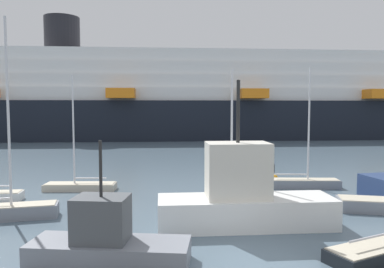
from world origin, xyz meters
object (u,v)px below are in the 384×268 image
(sailboat_6, at_px, (3,209))
(sailboat_7, at_px, (302,181))
(channel_buoy_0, at_px, (274,178))
(sailboat_5, at_px, (225,199))
(sailboat_1, at_px, (382,248))
(fishing_boat_3, at_px, (243,198))
(sailboat_0, at_px, (80,185))
(cruise_ship, at_px, (184,100))
(fishing_boat_0, at_px, (107,241))

(sailboat_6, height_order, sailboat_7, sailboat_6)
(sailboat_6, relative_size, channel_buoy_0, 7.27)
(sailboat_5, bearing_deg, sailboat_1, -78.56)
(sailboat_1, bearing_deg, fishing_boat_3, 116.27)
(fishing_boat_3, bearing_deg, sailboat_1, 137.75)
(sailboat_7, bearing_deg, channel_buoy_0, 131.88)
(sailboat_0, height_order, sailboat_7, sailboat_7)
(cruise_ship, bearing_deg, sailboat_7, -82.56)
(sailboat_6, bearing_deg, sailboat_0, 60.20)
(fishing_boat_3, xyz_separation_m, cruise_ship, (2.18, 48.97, 5.24))
(sailboat_5, distance_m, cruise_ship, 45.85)
(sailboat_1, xyz_separation_m, channel_buoy_0, (0.63, 12.89, -0.05))
(sailboat_7, bearing_deg, sailboat_6, -155.49)
(sailboat_0, bearing_deg, cruise_ship, -98.46)
(fishing_boat_3, distance_m, cruise_ship, 49.30)
(sailboat_7, distance_m, cruise_ship, 42.33)
(sailboat_5, distance_m, fishing_boat_0, 8.70)
(sailboat_5, bearing_deg, fishing_boat_3, -105.97)
(sailboat_5, xyz_separation_m, sailboat_7, (5.84, 3.65, 0.07))
(sailboat_0, height_order, sailboat_6, sailboat_6)
(fishing_boat_3, height_order, cruise_ship, cruise_ship)
(sailboat_0, distance_m, sailboat_5, 9.48)
(sailboat_1, height_order, sailboat_7, sailboat_7)
(channel_buoy_0, bearing_deg, fishing_boat_3, -116.72)
(fishing_boat_3, bearing_deg, channel_buoy_0, -114.76)
(sailboat_0, xyz_separation_m, sailboat_7, (14.12, -0.97, 0.07))
(sailboat_0, bearing_deg, fishing_boat_0, 110.18)
(sailboat_0, bearing_deg, sailboat_5, 156.90)
(fishing_boat_3, bearing_deg, sailboat_0, -42.61)
(sailboat_5, height_order, fishing_boat_3, sailboat_5)
(sailboat_1, bearing_deg, fishing_boat_0, 156.75)
(sailboat_5, height_order, channel_buoy_0, sailboat_5)
(sailboat_5, height_order, cruise_ship, cruise_ship)
(sailboat_0, relative_size, sailboat_7, 0.93)
(sailboat_5, distance_m, sailboat_6, 10.82)
(sailboat_0, distance_m, sailboat_1, 17.19)
(sailboat_0, relative_size, fishing_boat_3, 0.93)
(sailboat_7, distance_m, channel_buoy_0, 2.20)
(fishing_boat_0, height_order, fishing_boat_3, fishing_boat_3)
(sailboat_0, height_order, fishing_boat_0, sailboat_0)
(sailboat_1, xyz_separation_m, fishing_boat_3, (-3.94, 3.83, 0.92))
(sailboat_0, bearing_deg, sailboat_1, 141.56)
(sailboat_6, bearing_deg, sailboat_7, 9.39)
(sailboat_6, bearing_deg, fishing_boat_3, -19.29)
(cruise_ship, bearing_deg, sailboat_0, -101.96)
(sailboat_5, distance_m, channel_buoy_0, 7.15)
(sailboat_6, xyz_separation_m, cruise_ship, (12.98, 46.65, 6.03))
(channel_buoy_0, bearing_deg, sailboat_6, -156.30)
(fishing_boat_0, bearing_deg, sailboat_5, -116.74)
(sailboat_5, xyz_separation_m, fishing_boat_3, (0.05, -3.60, 0.92))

